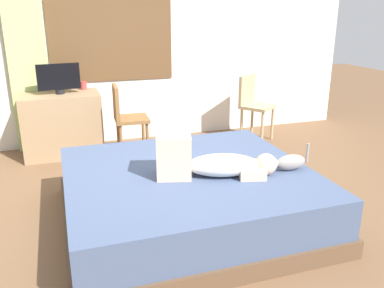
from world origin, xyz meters
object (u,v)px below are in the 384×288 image
bed (188,196)px  chair_by_desk (125,115)px  cat (288,162)px  person_lying (210,162)px  tv_monitor (59,78)px  desk (62,124)px  cup (83,85)px  chair_spare (253,102)px

bed → chair_by_desk: 1.73m
cat → bed: bearing=161.8°
person_lying → bed: bearing=130.5°
bed → cat: bearing=-18.2°
tv_monitor → desk: bearing=180.0°
cat → cup: bearing=119.4°
cup → chair_by_desk: (0.41, -0.54, -0.28)m
chair_spare → tv_monitor: bearing=175.4°
person_lying → chair_by_desk: bearing=100.8°
bed → chair_by_desk: chair_by_desk is taller
desk → cup: (0.29, 0.20, 0.42)m
bed → person_lying: 0.40m
bed → cup: (-0.63, 2.23, 0.57)m
cup → chair_spare: bearing=-10.4°
person_lying → desk: 2.44m
person_lying → cup: size_ratio=9.75×
tv_monitor → cup: (0.28, 0.20, -0.13)m
desk → tv_monitor: (0.01, 0.00, 0.55)m
desk → chair_by_desk: size_ratio=1.05×
chair_by_desk → chair_spare: 1.73m
tv_monitor → chair_by_desk: 0.88m
bed → chair_by_desk: (-0.22, 1.69, 0.29)m
bed → cup: 2.38m
person_lying → cat: bearing=-8.7°
tv_monitor → cup: bearing=34.8°
cup → chair_spare: size_ratio=0.11×
tv_monitor → chair_by_desk: size_ratio=0.56×
cat → chair_spare: bearing=70.7°
bed → tv_monitor: bearing=114.1°
tv_monitor → cup: 0.37m
tv_monitor → chair_by_desk: (0.69, -0.35, -0.41)m
desk → chair_spare: chair_spare is taller
person_lying → desk: person_lying is taller
desk → tv_monitor: bearing=0.0°
bed → cat: (0.77, -0.25, 0.29)m
tv_monitor → cup: tv_monitor is taller
desk → chair_by_desk: bearing=-26.2°
desk → cup: 0.55m
cup → tv_monitor: bearing=-145.2°
bed → person_lying: bearing=-49.5°
bed → tv_monitor: (-0.91, 2.03, 0.70)m
cup → chair_spare: (2.13, -0.39, -0.28)m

